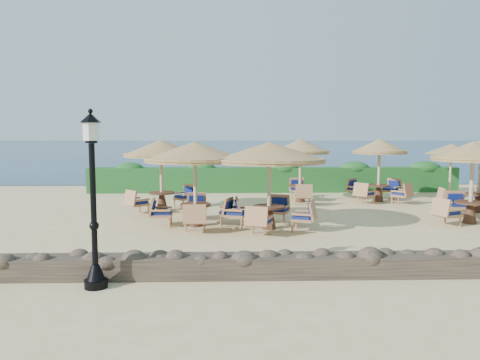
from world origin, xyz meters
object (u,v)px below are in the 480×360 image
lamp_post (94,207)px  cafe_set_2 (472,166)px  extra_parasol (451,149)px  cafe_set_0 (195,165)px  cafe_set_5 (379,162)px  cafe_set_1 (269,165)px  cafe_set_3 (161,157)px  cafe_set_4 (300,156)px

lamp_post → cafe_set_2: lamp_post is taller
extra_parasol → cafe_set_2: size_ratio=0.87×
cafe_set_2 → cafe_set_0: bearing=-178.8°
cafe_set_5 → extra_parasol: bearing=19.2°
cafe_set_1 → cafe_set_5: same height
extra_parasol → cafe_set_5: 3.93m
cafe_set_0 → cafe_set_3: size_ratio=1.15×
extra_parasol → cafe_set_0: bearing=-150.7°
cafe_set_3 → cafe_set_1: bearing=-42.1°
cafe_set_0 → extra_parasol: bearing=29.3°
cafe_set_1 → extra_parasol: bearing=37.3°
extra_parasol → cafe_set_4: size_ratio=0.85×
extra_parasol → cafe_set_2: (-2.23, -6.04, -0.31)m
cafe_set_1 → cafe_set_3: bearing=137.9°
extra_parasol → cafe_set_1: bearing=-142.7°
cafe_set_2 → cafe_set_4: bearing=135.2°
cafe_set_2 → cafe_set_1: bearing=-174.1°
cafe_set_2 → cafe_set_5: (-1.45, 4.75, -0.20)m
extra_parasol → cafe_set_5: (-3.68, -1.28, -0.51)m
extra_parasol → cafe_set_0: size_ratio=0.76×
extra_parasol → cafe_set_1: 11.09m
cafe_set_0 → cafe_set_3: (-1.45, 2.86, 0.09)m
cafe_set_4 → cafe_set_1: bearing=-108.3°
cafe_set_0 → lamp_post: bearing=-104.7°
lamp_post → cafe_set_1: lamp_post is taller
cafe_set_0 → cafe_set_4: same height
extra_parasol → cafe_set_0: (-11.08, -6.22, -0.26)m
lamp_post → cafe_set_5: lamp_post is taller
cafe_set_0 → cafe_set_2: size_ratio=1.15×
cafe_set_3 → cafe_set_5: (8.85, 2.08, -0.35)m
cafe_set_1 → cafe_set_5: bearing=46.6°
cafe_set_2 → cafe_set_3: size_ratio=1.00×
cafe_set_1 → cafe_set_3: 5.01m
cafe_set_1 → cafe_set_5: 7.49m
cafe_set_0 → cafe_set_2: same height
extra_parasol → cafe_set_3: cafe_set_3 is taller
cafe_set_2 → cafe_set_3: 10.64m
extra_parasol → cafe_set_1: cafe_set_1 is taller
cafe_set_0 → cafe_set_1: 2.32m
extra_parasol → cafe_set_1: size_ratio=0.71×
cafe_set_4 → cafe_set_5: same height
lamp_post → cafe_set_2: 11.96m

